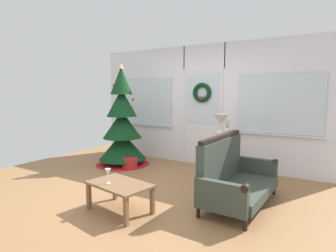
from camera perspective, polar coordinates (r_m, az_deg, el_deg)
ground_plane at (r=4.46m, az=-4.36°, el=-13.58°), size 6.76×6.76×0.00m
back_wall_with_door at (r=5.99m, az=7.27°, el=4.23°), size 5.20×0.19×2.55m
christmas_tree at (r=6.07m, az=-9.37°, el=-0.64°), size 1.16×1.16×2.17m
settee_sofa at (r=4.07m, az=13.18°, el=-10.16°), size 0.77×1.50×0.96m
side_table at (r=5.21m, az=11.11°, el=-4.82°), size 0.50×0.48×0.72m
table_lamp at (r=5.19m, az=10.77°, el=0.68°), size 0.28×0.28×0.44m
flower_vase at (r=5.07m, az=12.02°, el=-1.41°), size 0.11×0.10×0.35m
coffee_table at (r=3.78m, az=-9.88°, el=-12.25°), size 0.91×0.65×0.38m
wine_glass at (r=3.74m, az=-12.20°, el=-9.34°), size 0.08×0.08×0.20m
gift_box at (r=5.80m, az=-7.81°, el=-7.55°), size 0.23×0.21×0.23m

